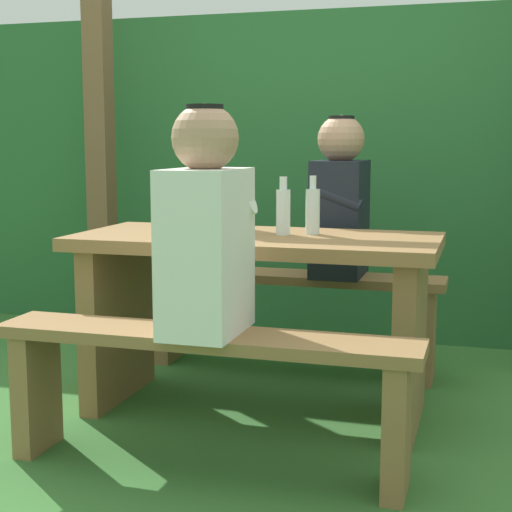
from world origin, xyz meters
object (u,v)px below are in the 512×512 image
bench_near (204,372)px  bottle_right (313,210)px  bench_far (292,301)px  bottle_left (283,210)px  cell_phone (224,232)px  picnic_table (256,292)px  person_white_shirt (206,229)px  drinking_glass (207,222)px  person_black_coat (340,203)px

bench_near → bottle_right: bottle_right is taller
bench_far → bottle_left: (0.10, -0.55, 0.47)m
bench_far → cell_phone: size_ratio=10.00×
picnic_table → bottle_right: size_ratio=6.12×
person_white_shirt → cell_phone: (-0.15, 0.61, -0.08)m
bottle_right → bench_near: bearing=-106.7°
bench_far → drinking_glass: drinking_glass is taller
bottle_left → bottle_right: 0.12m
person_black_coat → bottle_right: (-0.02, -0.50, 0.01)m
bench_far → picnic_table: bearing=-90.0°
picnic_table → bottle_right: bearing=23.7°
bench_far → cell_phone: cell_phone is taller
bottle_right → person_black_coat: bearing=88.1°
bench_far → bottle_left: bearing=-79.9°
person_black_coat → picnic_table: bearing=-110.5°
person_white_shirt → bottle_left: person_white_shirt is taller
person_white_shirt → bottle_right: person_white_shirt is taller
bench_far → cell_phone: bearing=-103.8°
person_white_shirt → bench_near: bearing=-162.7°
bench_near → bottle_left: bearing=81.3°
picnic_table → bench_far: picnic_table is taller
person_black_coat → cell_phone: (-0.36, -0.56, -0.08)m
bottle_left → bench_near: bearing=-98.7°
picnic_table → person_black_coat: person_black_coat is taller
picnic_table → bottle_right: 0.39m
bottle_right → cell_phone: bottle_right is taller
cell_phone → picnic_table: bearing=-9.9°
bottle_left → drinking_glass: bearing=173.4°
bench_far → drinking_glass: (-0.23, -0.51, 0.42)m
bench_near → cell_phone: 0.74m
person_white_shirt → person_black_coat: (0.21, 1.18, 0.00)m
picnic_table → bottle_right: (0.20, 0.09, 0.32)m
bench_far → bottle_left: size_ratio=6.19×
bench_near → bottle_left: 0.80m
person_black_coat → bottle_left: person_black_coat is taller
cell_phone → person_white_shirt: bearing=-75.3°
bottle_left → cell_phone: 0.25m
bench_near → bench_far: bearing=90.0°
bottle_right → picnic_table: bearing=-156.3°
bench_near → bottle_left: bottle_left is taller
drinking_glass → bottle_right: 0.44m
bench_far → person_white_shirt: size_ratio=1.95×
person_black_coat → bottle_right: 0.50m
picnic_table → cell_phone: cell_phone is taller
drinking_glass → bottle_left: size_ratio=0.34×
drinking_glass → cell_phone: (0.09, -0.05, -0.03)m
picnic_table → drinking_glass: bearing=160.9°
picnic_table → bottle_left: bottle_left is taller
drinking_glass → cell_phone: drinking_glass is taller
bottle_left → bottle_right: (0.11, 0.05, -0.00)m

